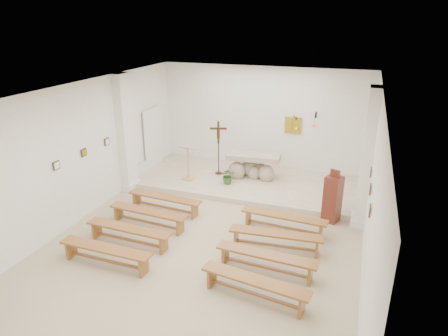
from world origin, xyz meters
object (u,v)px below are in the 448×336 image
at_px(lectern, 188,162).
at_px(bench_left_front, 165,200).
at_px(bench_left_third, 129,232).
at_px(bench_left_fourth, 106,252).
at_px(bench_right_fourth, 255,284).
at_px(donation_pedestal, 333,199).
at_px(bench_left_second, 148,215).
at_px(bench_right_second, 276,237).
at_px(altar, 252,168).
at_px(crucifix_stand, 218,144).
at_px(bench_right_front, 284,219).
at_px(bench_right_third, 266,258).

relative_size(lectern, bench_left_front, 0.53).
height_order(bench_left_third, bench_left_fourth, same).
bearing_deg(bench_left_fourth, bench_right_fourth, 1.00).
xyz_separation_m(donation_pedestal, bench_left_second, (-4.30, -1.85, -0.29)).
distance_m(bench_left_second, bench_right_second, 3.26).
distance_m(altar, lectern, 2.05).
relative_size(crucifix_stand, bench_right_front, 0.83).
bearing_deg(bench_right_front, bench_right_second, -86.81).
height_order(altar, bench_right_second, altar).
bearing_deg(bench_right_second, lectern, 135.11).
xyz_separation_m(bench_left_second, bench_left_third, (0.00, -0.89, 0.00)).
bearing_deg(bench_left_second, bench_right_front, 19.21).
relative_size(bench_right_front, bench_right_second, 1.00).
bearing_deg(bench_right_third, bench_left_third, -176.95).
distance_m(lectern, bench_left_second, 2.91).
height_order(bench_left_front, bench_right_front, same).
bearing_deg(altar, bench_right_fourth, -78.73).
height_order(bench_left_front, bench_left_second, same).
relative_size(bench_left_front, bench_right_fourth, 1.00).
height_order(crucifix_stand, bench_left_front, crucifix_stand).
relative_size(bench_left_front, bench_right_second, 1.00).
xyz_separation_m(crucifix_stand, bench_right_third, (2.71, -4.53, -0.83)).
bearing_deg(crucifix_stand, bench_right_front, -63.07).
bearing_deg(altar, bench_right_front, -65.25).
bearing_deg(bench_right_third, bench_right_fourth, -86.95).
height_order(altar, crucifix_stand, crucifix_stand).
xyz_separation_m(bench_left_second, bench_right_third, (3.26, -0.89, 0.00)).
xyz_separation_m(donation_pedestal, bench_right_third, (-1.05, -2.74, -0.29)).
height_order(crucifix_stand, bench_right_front, crucifix_stand).
bearing_deg(bench_left_third, lectern, 95.06).
height_order(lectern, bench_left_third, lectern).
distance_m(bench_left_second, bench_left_third, 0.89).
height_order(crucifix_stand, bench_left_second, crucifix_stand).
xyz_separation_m(donation_pedestal, bench_right_fourth, (-1.05, -3.64, -0.29)).
relative_size(bench_right_third, bench_right_fourth, 0.99).
xyz_separation_m(bench_left_second, bench_left_fourth, (0.00, -1.79, 0.00)).
xyz_separation_m(lectern, bench_right_front, (3.46, -1.99, -0.37)).
height_order(donation_pedestal, bench_left_second, donation_pedestal).
distance_m(crucifix_stand, bench_right_front, 3.94).
height_order(lectern, crucifix_stand, crucifix_stand).
xyz_separation_m(altar, bench_left_front, (-1.67, -2.79, -0.15)).
relative_size(crucifix_stand, bench_left_front, 0.83).
height_order(donation_pedestal, bench_right_third, donation_pedestal).
distance_m(bench_left_front, bench_left_fourth, 2.68).
distance_m(donation_pedestal, bench_left_second, 4.69).
bearing_deg(lectern, crucifix_stand, 50.16).
bearing_deg(donation_pedestal, bench_left_front, -145.95).
bearing_deg(crucifix_stand, altar, -15.29).
relative_size(altar, bench_left_third, 0.81).
bearing_deg(crucifix_stand, bench_right_fourth, -81.24).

